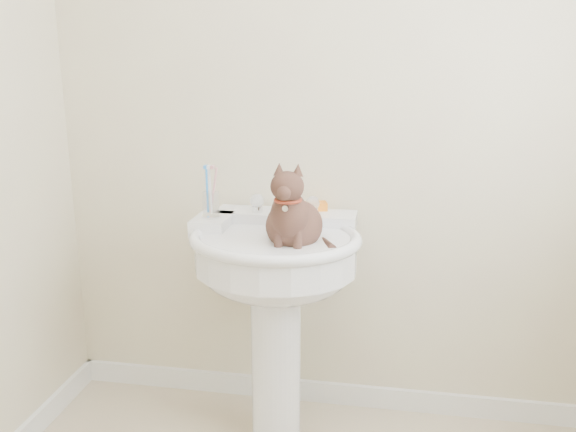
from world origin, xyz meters
The scene contains 7 objects.
wall_back centered at (0.00, 1.10, 1.25)m, with size 2.20×0.00×2.50m, color beige, non-canonical shape.
baseboard_back centered at (0.00, 1.09, 0.04)m, with size 2.20×0.02×0.09m, color white.
pedestal_sink centered at (-0.19, 0.81, 0.66)m, with size 0.61×0.60×0.84m.
faucet centered at (-0.18, 0.96, 0.88)m, with size 0.28×0.12×0.14m.
soap_bar centered at (-0.08, 1.05, 0.85)m, with size 0.09×0.06×0.03m, color orange.
toothbrush_cup centered at (-0.43, 0.87, 0.89)m, with size 0.07×0.07×0.18m.
cat centered at (-0.11, 0.76, 0.88)m, with size 0.21×0.27×0.39m.
Camera 1 is at (0.21, -1.16, 1.41)m, focal length 38.00 mm.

